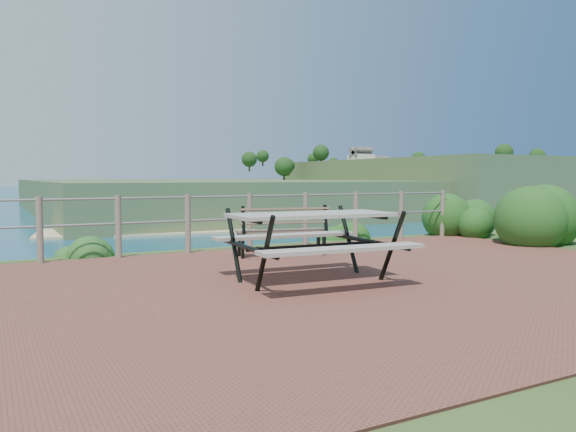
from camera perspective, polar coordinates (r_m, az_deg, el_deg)
name	(u,v)px	position (r m, az deg, el deg)	size (l,w,h in m)	color
ground	(359,280)	(7.23, 7.23, -6.50)	(10.00, 7.00, 0.12)	brown
ocean	(0,181)	(205.82, -27.20, 3.19)	(1200.00, 1200.00, 0.00)	#136272
safety_railing	(250,218)	(10.05, -3.91, -0.23)	(9.40, 0.10, 1.00)	#6B5B4C
distant_bay	(408,183)	(273.56, 12.09, 3.32)	(290.00, 232.36, 24.00)	#37572B
picnic_table	(312,239)	(6.95, 2.41, -2.39)	(2.06, 1.74, 0.85)	gray
park_bench	(282,223)	(9.18, -0.64, -0.73)	(1.53, 0.66, 0.84)	brown
shrub_right_front	(532,244)	(12.00, 23.53, -2.61)	(1.35, 1.35, 1.92)	#184615
shrub_right_edge	(465,236)	(13.10, 17.52, -1.94)	(1.12, 1.12, 1.60)	#184615
shrub_lip_west	(84,255)	(10.02, -20.02, -3.77)	(0.78, 0.78, 0.53)	#21521F
shrub_lip_east	(339,238)	(12.11, 5.17, -2.24)	(0.77, 0.77, 0.52)	#184615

